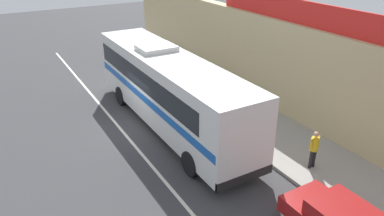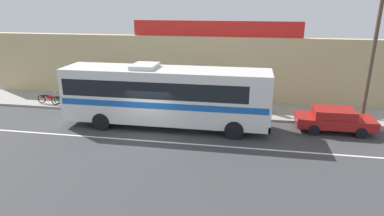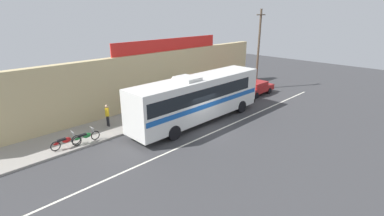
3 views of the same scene
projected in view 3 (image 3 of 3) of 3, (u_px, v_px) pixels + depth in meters
ground_plane at (206, 129)px, 20.92m from camera, size 70.00×70.00×0.00m
sidewalk_slab at (162, 111)px, 24.36m from camera, size 30.00×3.60×0.14m
storefront_facade at (145, 81)px, 25.03m from camera, size 30.00×0.70×4.80m
storefront_billboard at (169, 45)px, 26.05m from camera, size 12.15×0.12×1.10m
road_center_stripe at (214, 132)px, 20.39m from camera, size 30.00×0.14×0.01m
intercity_bus at (198, 97)px, 21.63m from camera, size 12.11×2.64×3.78m
parked_car at (256, 88)px, 29.32m from camera, size 4.31×1.86×1.37m
utility_pole at (258, 49)px, 30.20m from camera, size 1.60×0.22×8.38m
motorcycle_purple at (86, 137)px, 18.26m from camera, size 1.88×0.56×0.94m
motorcycle_red at (65, 141)px, 17.60m from camera, size 1.91×0.56×0.94m
pedestrian_by_curb at (107, 114)px, 20.77m from camera, size 0.30×0.48×1.66m
pedestrian_near_shop at (145, 104)px, 22.70m from camera, size 0.30×0.48×1.73m
pedestrian_far_right at (218, 87)px, 28.32m from camera, size 0.30×0.48×1.61m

